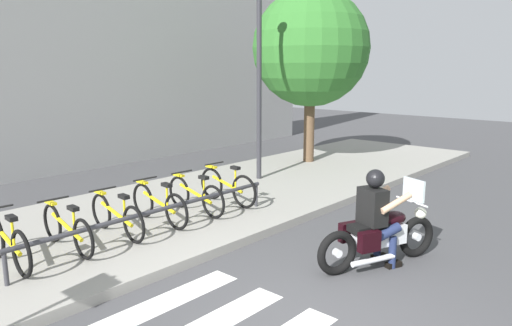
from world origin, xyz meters
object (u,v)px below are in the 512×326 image
Objects in this scene: tree_near_rack at (311,48)px; bicycle_4 at (195,195)px; bicycle_3 at (159,204)px; street_lamp at (259,67)px; motorcycle at (380,235)px; rider at (377,211)px; bicycle_0 at (8,242)px; bicycle_2 at (117,216)px; bike_rack at (158,212)px; bicycle_5 at (227,186)px; bicycle_1 at (67,229)px.

bicycle_4 is at bearing -165.78° from tree_near_rack.
bicycle_3 is 4.54m from street_lamp.
bicycle_3 is at bearing 109.35° from motorcycle.
bicycle_0 is (-3.67, 3.51, -0.32)m from rider.
motorcycle is 1.23× the size of bicycle_2.
rider is 3.37m from bike_rack.
rider reaches higher than bicycle_2.
tree_near_rack is (5.21, 4.92, 2.54)m from rider.
bicycle_5 is at bearing -0.07° from bicycle_4.
street_lamp is (6.25, 1.01, 2.34)m from bicycle_0.
bicycle_4 is at bearing 0.01° from bicycle_0.
rider is 0.89× the size of bicycle_4.
tree_near_rack is at bearing 12.43° from bicycle_3.
bicycle_5 is at bearing -0.03° from bicycle_1.
bicycle_3 is at bearing 108.48° from rider.
bike_rack is (-1.59, 2.96, -0.25)m from rider.
bike_rack is at bearing 119.05° from motorcycle.
rider reaches higher than bicycle_3.
bicycle_3 is 1.01× the size of bicycle_4.
motorcycle reaches higher than bicycle_4.
bicycle_5 is (0.42, 3.55, 0.05)m from motorcycle.
rider is at bearing -60.28° from bicycle_2.
bicycle_0 is 0.83m from bicycle_1.
street_lamp is at bearing 19.02° from bicycle_4.
motorcycle is 1.38× the size of rider.
bicycle_2 is 0.70m from bike_rack.
street_lamp is at bearing 12.39° from bicycle_2.
bicycle_5 is at bearing 83.26° from motorcycle.
bicycle_2 reaches higher than bike_rack.
bicycle_1 is 2.50m from bicycle_4.
bicycle_0 is at bearing -179.99° from bicycle_3.
rider is 7.61m from tree_near_rack.
bicycle_1 is 1.00× the size of bicycle_3.
bicycle_2 is (1.66, 0.00, -0.02)m from bicycle_0.
rider is 5.59m from street_lamp.
street_lamp is at bearing 10.53° from bicycle_1.
bicycle_3 is 0.34× the size of bike_rack.
bicycle_4 is at bearing -160.98° from street_lamp.
tree_near_rack is at bearing 9.91° from bicycle_1.
bicycle_0 is 6.75m from street_lamp.
bicycle_0 is at bearing -179.92° from bicycle_1.
bicycle_3 is at bearing -0.05° from bicycle_2.
bicycle_3 is 7.14m from tree_near_rack.
bicycle_1 is 3.33m from bicycle_5.
motorcycle is 1.22× the size of bicycle_4.
tree_near_rack is at bearing 16.61° from bicycle_5.
motorcycle reaches higher than bicycle_3.
bicycle_2 is 1.00× the size of bicycle_4.
bicycle_0 is (-3.74, 3.55, 0.05)m from motorcycle.
bicycle_3 is (-1.17, 3.51, -0.33)m from rider.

